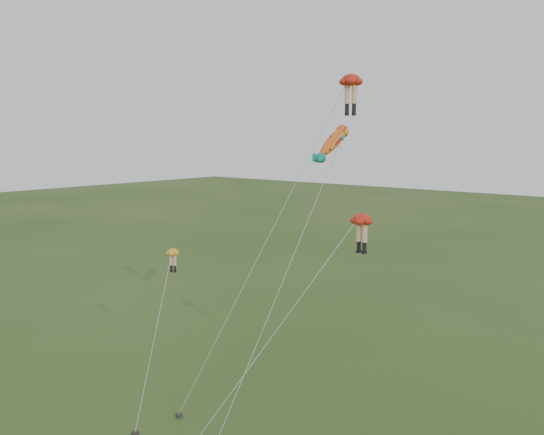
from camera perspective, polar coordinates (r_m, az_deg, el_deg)
The scene contains 5 objects.
ground at distance 36.69m, azimuth -6.72°, elevation -19.44°, with size 300.00×300.00×0.00m, color #2C4518.
legs_kite_red_high at distance 35.07m, azimuth 7.10°, elevation 11.82°, with size 8.32×7.79×20.16m.
legs_kite_red_mid at distance 35.35m, azimuth 8.22°, elevation -0.75°, with size 4.77×11.76×12.29m.
legs_kite_yellow at distance 40.86m, azimuth -9.46°, elevation -4.07°, with size 4.91×7.41×9.22m.
fish_kite at distance 38.91m, azimuth 5.80°, elevation 7.07°, with size 0.97×12.47×17.68m.
Camera 1 is at (23.85, -22.26, 16.79)m, focal length 40.00 mm.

